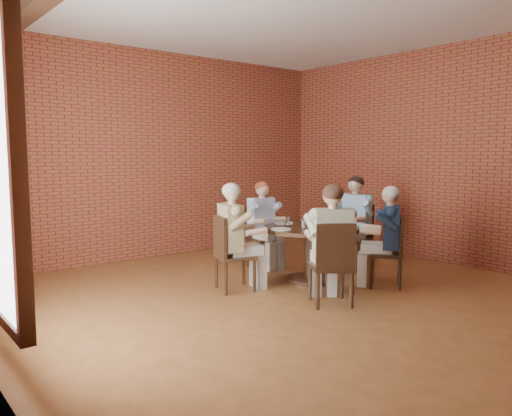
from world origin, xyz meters
TOP-DOWN VIEW (x-y plane):
  - floor at (0.00, 0.00)m, footprint 7.00×7.00m
  - wall_back at (0.00, 3.50)m, footprint 7.00×0.00m
  - wall_right at (3.25, 0.00)m, footprint 0.00×7.00m
  - dining_table at (0.74, 0.66)m, footprint 1.27×1.27m
  - chair_a at (1.95, 0.89)m, footprint 0.53×0.53m
  - diner_a at (1.85, 0.87)m, footprint 0.78×0.67m
  - chair_b at (0.81, 1.83)m, footprint 0.43×0.43m
  - diner_b at (0.80, 1.74)m, footprint 0.54×0.65m
  - chair_c at (-0.39, 0.99)m, footprint 0.54×0.54m
  - diner_c at (-0.30, 0.97)m, footprint 0.79×0.71m
  - chair_d at (0.14, -0.27)m, footprint 0.61×0.61m
  - diner_d at (0.19, -0.20)m, footprint 0.83×0.87m
  - chair_e at (1.36, -0.19)m, footprint 0.58×0.58m
  - diner_e at (1.32, -0.12)m, footprint 0.78×0.81m
  - plate_a at (1.10, 0.98)m, footprint 0.26×0.26m
  - plate_b at (0.65, 1.12)m, footprint 0.26×0.26m
  - plate_c at (0.25, 0.72)m, footprint 0.26×0.26m
  - plate_d at (1.00, 0.31)m, footprint 0.26×0.26m
  - glass_a at (0.98, 0.73)m, footprint 0.07×0.07m
  - glass_b at (0.83, 0.79)m, footprint 0.07×0.07m
  - glass_c at (0.49, 0.87)m, footprint 0.07×0.07m
  - glass_d at (0.63, 0.68)m, footprint 0.07×0.07m
  - glass_e at (0.51, 0.51)m, footprint 0.07×0.07m
  - glass_f at (0.60, 0.35)m, footprint 0.07×0.07m
  - glass_g at (0.91, 0.45)m, footprint 0.07×0.07m
  - smartphone at (1.16, 0.42)m, footprint 0.09×0.14m

SIDE VIEW (x-z plane):
  - floor at x=0.00m, z-range 0.00..0.00m
  - chair_b at x=0.81m, z-range 0.04..0.96m
  - chair_e at x=1.36m, z-range 0.04..0.96m
  - chair_c at x=-0.39m, z-range 0.04..0.99m
  - chair_d at x=0.14m, z-range 0.04..1.00m
  - chair_a at x=1.95m, z-range 0.04..1.00m
  - dining_table at x=0.74m, z-range 0.15..0.90m
  - diner_b at x=0.80m, z-range 0.00..1.30m
  - diner_e at x=1.32m, z-range 0.00..1.30m
  - diner_c at x=-0.30m, z-range 0.00..1.35m
  - diner_d at x=0.19m, z-range 0.00..1.37m
  - diner_a at x=1.85m, z-range 0.00..1.38m
  - smartphone at x=1.16m, z-range 0.75..0.76m
  - plate_a at x=1.10m, z-range 0.75..0.76m
  - plate_b at x=0.65m, z-range 0.75..0.76m
  - plate_c at x=0.25m, z-range 0.75..0.76m
  - plate_d at x=1.00m, z-range 0.75..0.76m
  - glass_a at x=0.98m, z-range 0.75..0.89m
  - glass_b at x=0.83m, z-range 0.75..0.89m
  - glass_c at x=0.49m, z-range 0.75..0.89m
  - glass_d at x=0.63m, z-range 0.75..0.89m
  - glass_e at x=0.51m, z-range 0.75..0.89m
  - glass_f at x=0.60m, z-range 0.75..0.89m
  - glass_g at x=0.91m, z-range 0.75..0.89m
  - wall_back at x=0.00m, z-range -1.80..5.20m
  - wall_right at x=3.25m, z-range -1.80..5.20m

